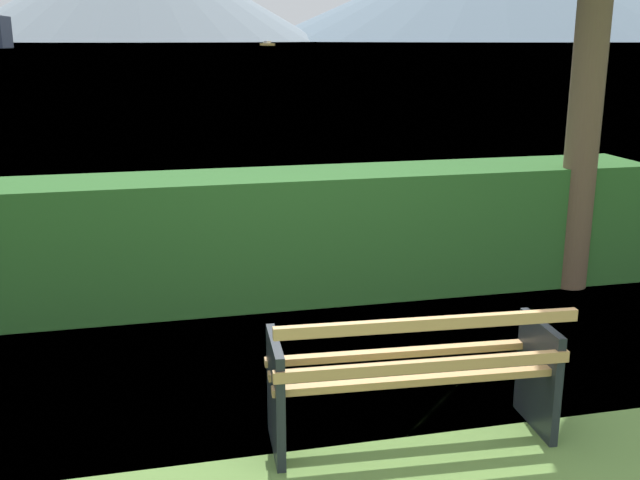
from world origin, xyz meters
The scene contains 5 objects.
ground_plane centered at (0.00, 0.00, 0.00)m, with size 1400.00×1400.00×0.00m, color #567A38.
water_surface centered at (0.00, 309.98, 0.00)m, with size 620.00×620.00×0.00m, color #6B8EA3.
park_bench centered at (0.00, -0.06, 0.42)m, with size 1.70×0.67×0.87m.
hedge_row centered at (0.00, 2.63, 0.57)m, with size 6.40×0.81×1.14m, color #285B23.
tender_far centered at (37.69, 234.21, 0.49)m, with size 3.67×7.60×1.38m.
Camera 1 is at (-1.43, -3.77, 2.30)m, focal length 41.88 mm.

